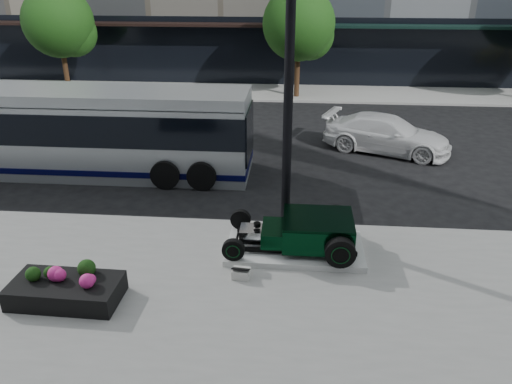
# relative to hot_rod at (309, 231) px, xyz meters

# --- Properties ---
(ground) EXTENTS (120.00, 120.00, 0.00)m
(ground) POSITION_rel_hot_rod_xyz_m (-1.46, 3.52, -0.70)
(ground) COLOR black
(ground) RESTS_ON ground
(sidewalk_far) EXTENTS (70.00, 4.00, 0.12)m
(sidewalk_far) POSITION_rel_hot_rod_xyz_m (-1.46, 17.52, -0.64)
(sidewalk_far) COLOR gray
(sidewalk_far) RESTS_ON ground
(street_trees) EXTENTS (29.80, 3.80, 5.70)m
(street_trees) POSITION_rel_hot_rod_xyz_m (-0.32, 16.59, 3.07)
(street_trees) COLOR black
(street_trees) RESTS_ON sidewalk_far
(display_plinth) EXTENTS (3.40, 1.80, 0.15)m
(display_plinth) POSITION_rel_hot_rod_xyz_m (-0.33, -0.00, -0.50)
(display_plinth) COLOR silver
(display_plinth) RESTS_ON sidewalk_near
(hot_rod) EXTENTS (3.22, 2.00, 0.81)m
(hot_rod) POSITION_rel_hot_rod_xyz_m (0.00, 0.00, 0.00)
(hot_rod) COLOR black
(hot_rod) RESTS_ON display_plinth
(info_plaque) EXTENTS (0.43, 0.33, 0.31)m
(info_plaque) POSITION_rel_hot_rod_xyz_m (-1.54, -1.29, -0.45)
(info_plaque) COLOR silver
(info_plaque) RESTS_ON sidewalk_near
(lamppost) EXTENTS (0.43, 0.43, 7.90)m
(lamppost) POSITION_rel_hot_rod_xyz_m (-0.62, 1.25, 3.08)
(lamppost) COLOR black
(lamppost) RESTS_ON sidewalk_near
(flower_planter) EXTENTS (2.33, 1.21, 0.75)m
(flower_planter) POSITION_rel_hot_rod_xyz_m (-5.17, -2.45, -0.30)
(flower_planter) COLOR black
(flower_planter) RESTS_ON sidewalk_near
(transit_bus) EXTENTS (12.12, 2.88, 2.92)m
(transit_bus) POSITION_rel_hot_rod_xyz_m (-7.97, 5.11, 0.79)
(transit_bus) COLOR #A5ABAF
(transit_bus) RESTS_ON ground
(white_sedan) EXTENTS (5.26, 3.60, 1.41)m
(white_sedan) POSITION_rel_hot_rod_xyz_m (3.13, 8.08, 0.01)
(white_sedan) COLOR silver
(white_sedan) RESTS_ON ground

